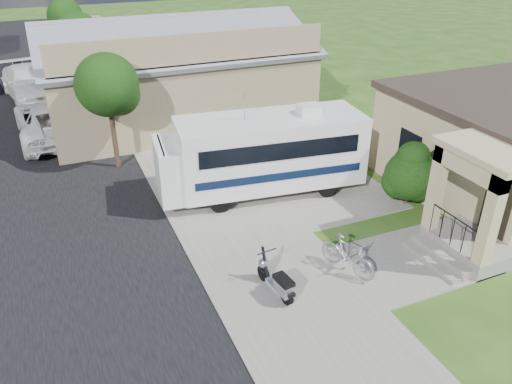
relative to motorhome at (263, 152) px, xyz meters
name	(u,v)px	position (x,y,z in m)	size (l,w,h in m)	color
ground	(306,266)	(-0.69, -4.66, -1.60)	(120.00, 120.00, 0.00)	#234412
street_slab	(20,172)	(-8.19, 5.34, -1.59)	(9.00, 80.00, 0.02)	black
sidewalk_slab	(179,147)	(-1.69, 5.34, -1.57)	(4.00, 80.00, 0.06)	slate
driveway_slab	(284,189)	(0.81, -0.16, -1.57)	(7.00, 6.00, 0.05)	slate
walk_slab	(414,260)	(2.31, -5.66, -1.57)	(4.00, 3.00, 0.05)	slate
house	(510,144)	(8.19, -3.23, 0.18)	(9.47, 7.80, 3.54)	tan
warehouse	(174,78)	(-0.69, 9.31, 0.39)	(12.50, 8.40, 5.04)	#847053
street_tree_a	(110,88)	(-4.39, 4.39, 1.65)	(2.44, 2.40, 4.58)	#331F16
street_tree_b	(81,37)	(-4.39, 14.39, 1.79)	(2.44, 2.40, 4.73)	#331F16
street_tree_c	(67,18)	(-4.39, 23.39, 1.51)	(2.44, 2.40, 4.42)	#331F16
motorhome	(263,152)	(0.00, 0.00, 0.00)	(7.48, 3.12, 3.73)	silver
shrub	(410,173)	(4.28, -2.76, -0.40)	(1.91, 1.82, 2.35)	#331F16
scooter	(277,281)	(-2.02, -5.48, -1.12)	(0.61, 1.62, 1.06)	black
bicycle	(347,257)	(0.17, -5.36, -1.05)	(0.51, 1.81, 1.09)	#A1A0A8
pickup_truck	(51,120)	(-6.68, 8.75, -0.74)	(2.86, 6.21, 1.72)	white
van	(30,83)	(-7.38, 15.60, -0.73)	(2.45, 6.02, 1.75)	white
garden_hose	(421,240)	(3.13, -4.96, -1.51)	(0.42, 0.42, 0.19)	#146525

